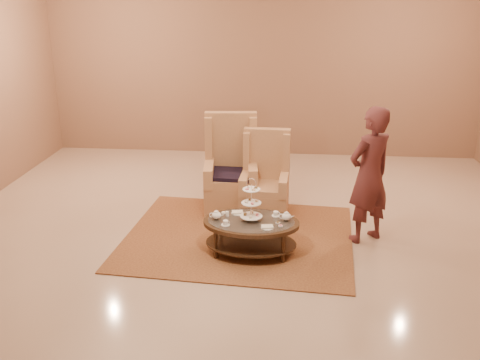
# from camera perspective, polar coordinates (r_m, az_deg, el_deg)

# --- Properties ---
(ground) EXTENTS (8.00, 8.00, 0.00)m
(ground) POSITION_cam_1_polar(r_m,az_deg,el_deg) (6.69, 0.45, -7.02)
(ground) COLOR tan
(ground) RESTS_ON ground
(ceiling) EXTENTS (8.00, 8.00, 0.02)m
(ceiling) POSITION_cam_1_polar(r_m,az_deg,el_deg) (6.69, 0.45, -7.02)
(ceiling) COLOR white
(ceiling) RESTS_ON ground
(wall_back) EXTENTS (8.00, 0.04, 3.50)m
(wall_back) POSITION_cam_1_polar(r_m,az_deg,el_deg) (10.04, 2.45, 12.52)
(wall_back) COLOR #8A634B
(wall_back) RESTS_ON ground
(rug) EXTENTS (3.03, 2.59, 0.02)m
(rug) POSITION_cam_1_polar(r_m,az_deg,el_deg) (6.90, -0.14, -6.07)
(rug) COLOR #8F5E32
(rug) RESTS_ON ground
(tea_table) EXTENTS (1.17, 0.82, 0.96)m
(tea_table) POSITION_cam_1_polar(r_m,az_deg,el_deg) (6.37, 1.19, -4.98)
(tea_table) COLOR black
(tea_table) RESTS_ON ground
(armchair_left) EXTENTS (0.81, 0.83, 1.37)m
(armchair_left) POSITION_cam_1_polar(r_m,az_deg,el_deg) (7.64, -0.97, 0.27)
(armchair_left) COLOR tan
(armchair_left) RESTS_ON ground
(armchair_right) EXTENTS (0.68, 0.70, 1.19)m
(armchair_right) POSITION_cam_1_polar(r_m,az_deg,el_deg) (7.47, 2.70, -0.75)
(armchair_right) COLOR tan
(armchair_right) RESTS_ON ground
(person) EXTENTS (0.75, 0.70, 1.72)m
(person) POSITION_cam_1_polar(r_m,az_deg,el_deg) (6.71, 13.62, 0.48)
(person) COLOR #522324
(person) RESTS_ON ground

